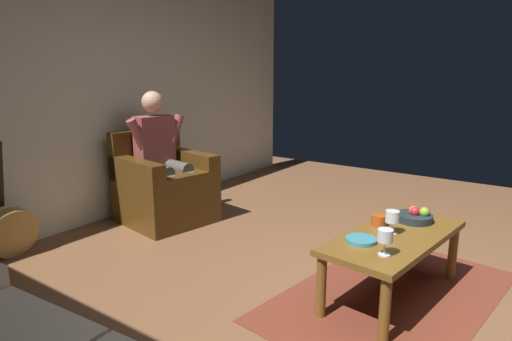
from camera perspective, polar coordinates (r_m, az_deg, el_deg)
name	(u,v)px	position (r m, az deg, el deg)	size (l,w,h in m)	color
ground_plane	(412,306)	(3.09, 19.35, -16.03)	(7.19, 7.19, 0.00)	brown
wall_back	(99,87)	(4.54, -19.50, 10.13)	(5.99, 0.06, 2.59)	silver
rug	(390,295)	(3.16, 16.85, -15.09)	(1.83, 1.11, 0.01)	maroon
armchair	(164,188)	(4.41, -11.75, -2.22)	(0.87, 0.89, 0.87)	#4A2F10
person_seated	(162,152)	(4.34, -12.03, 2.28)	(0.63, 0.59, 1.25)	brown
coffee_table	(394,243)	(3.01, 17.31, -8.92)	(1.18, 0.64, 0.43)	brown
guitar	(11,228)	(4.02, -28.95, -6.51)	(0.40, 0.25, 1.06)	#AE823F
wine_glass_near	(392,218)	(2.96, 17.09, -5.84)	(0.09, 0.09, 0.15)	silver
wine_glass_far	(385,237)	(2.61, 16.25, -8.21)	(0.09, 0.09, 0.15)	silver
fruit_bowl	(415,216)	(3.26, 19.75, -5.53)	(0.25, 0.25, 0.11)	#1F2C30
decorative_dish	(361,240)	(2.80, 13.32, -8.66)	(0.19, 0.19, 0.02)	teal
candle_jar	(379,221)	(3.09, 15.50, -6.21)	(0.10, 0.10, 0.08)	#AA4915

